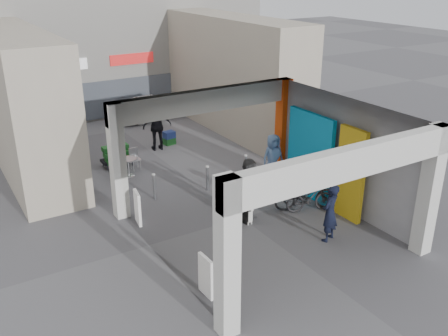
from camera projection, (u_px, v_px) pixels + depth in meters
ground at (242, 218)px, 14.91m from camera, size 90.00×90.00×0.00m
arcade_canopy at (276, 151)px, 13.65m from camera, size 6.40×6.45×6.40m
far_building at (86, 31)px, 24.44m from camera, size 18.00×4.08×8.00m
plaza_bldg_left at (21, 102)px, 17.71m from camera, size 2.00×9.00×5.00m
plaza_bldg_right at (234, 75)px, 22.05m from camera, size 2.00×9.00×5.00m
bollard_left at (154, 187)px, 15.94m from camera, size 0.09×0.09×0.87m
bollard_center at (207, 178)px, 16.59m from camera, size 0.09×0.09×0.85m
bollard_right at (245, 168)px, 17.31m from camera, size 0.09×0.09×0.94m
advert_board_near at (206, 276)px, 11.27m from camera, size 0.11×0.55×1.00m
advert_board_far at (138, 207)px, 14.44m from camera, size 0.17×0.56×1.00m
cafe_set at (123, 167)px, 17.91m from camera, size 1.32×1.07×0.80m
produce_stand at (117, 158)px, 18.65m from camera, size 1.16×0.63×0.77m
crate_stack at (169, 138)px, 20.90m from camera, size 0.49×0.41×0.56m
border_collie at (248, 215)px, 14.53m from camera, size 0.25×0.49×0.67m
man_with_dog at (330, 213)px, 13.44m from camera, size 0.71×0.59×1.65m
man_back_turned at (250, 191)px, 14.41m from camera, size 1.11×0.96×1.94m
man_elderly at (273, 158)px, 17.17m from camera, size 0.87×0.60×1.69m
man_crates at (157, 126)px, 20.04m from camera, size 1.23×0.66×2.00m
bicycle_front at (305, 194)px, 15.25m from camera, size 2.07×1.40×1.03m
bicycle_rear at (310, 198)px, 15.16m from camera, size 1.57×0.88×0.91m
white_van at (151, 106)px, 24.27m from camera, size 3.75×1.89×1.22m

